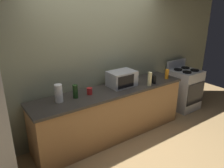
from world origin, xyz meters
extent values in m
plane|color=tan|center=(0.00, 0.00, 0.00)|extent=(8.00, 8.00, 0.00)
cube|color=gray|center=(0.00, 0.81, 1.35)|extent=(6.40, 0.10, 2.70)
cube|color=#B27F4C|center=(0.00, 0.40, 0.43)|extent=(2.80, 0.60, 0.86)
cube|color=#38332D|center=(0.00, 0.40, 0.88)|extent=(2.84, 0.64, 0.04)
cube|color=#B7BABF|center=(2.00, 0.40, 0.45)|extent=(0.60, 0.60, 0.90)
cube|color=black|center=(2.00, 0.10, 0.45)|extent=(0.55, 0.02, 0.48)
cube|color=#B7BABF|center=(2.00, 0.68, 0.99)|extent=(0.60, 0.04, 0.18)
cylinder|color=black|center=(1.87, 0.28, 0.91)|extent=(0.18, 0.18, 0.02)
cylinder|color=black|center=(2.13, 0.28, 0.91)|extent=(0.18, 0.18, 0.02)
cylinder|color=black|center=(1.87, 0.52, 0.91)|extent=(0.18, 0.18, 0.02)
cylinder|color=black|center=(2.13, 0.52, 0.91)|extent=(0.18, 0.18, 0.02)
cube|color=#B7BABF|center=(0.25, 0.45, 1.04)|extent=(0.48, 0.34, 0.27)
cube|color=black|center=(0.21, 0.28, 1.04)|extent=(0.34, 0.01, 0.21)
cylinder|color=white|center=(-0.93, 0.45, 1.04)|extent=(0.12, 0.12, 0.27)
cube|color=black|center=(0.82, 0.24, 0.98)|extent=(0.08, 0.12, 0.15)
cylinder|color=#1E3F19|center=(-0.66, 0.44, 1.00)|extent=(0.08, 0.08, 0.21)
cylinder|color=beige|center=(0.66, 0.18, 1.02)|extent=(0.07, 0.07, 0.25)
cylinder|color=orange|center=(1.21, 0.26, 0.99)|extent=(0.07, 0.07, 0.19)
cylinder|color=red|center=(-0.41, 0.44, 0.95)|extent=(0.09, 0.09, 0.11)
camera|label=1|loc=(-2.01, -2.44, 2.26)|focal=35.17mm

